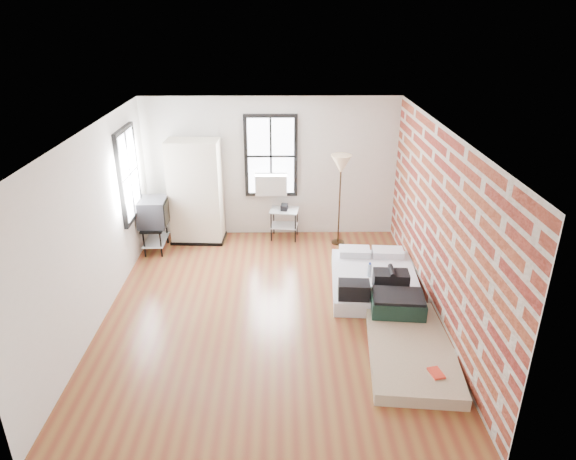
{
  "coord_description": "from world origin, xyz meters",
  "views": [
    {
      "loc": [
        0.21,
        -6.81,
        4.35
      ],
      "look_at": [
        0.3,
        0.3,
        1.23
      ],
      "focal_mm": 32.0,
      "sensor_mm": 36.0,
      "label": 1
    }
  ],
  "objects_px": {
    "tv_stand": "(153,214)",
    "mattress_main": "(374,280)",
    "side_table": "(284,215)",
    "mattress_bare": "(407,337)",
    "wardrobe": "(196,192)",
    "floor_lamp": "(341,168)"
  },
  "relations": [
    {
      "from": "tv_stand",
      "to": "mattress_main",
      "type": "bearing_deg",
      "value": -22.32
    },
    {
      "from": "mattress_main",
      "to": "side_table",
      "type": "distance_m",
      "value": 2.57
    },
    {
      "from": "mattress_bare",
      "to": "mattress_main",
      "type": "bearing_deg",
      "value": 103.08
    },
    {
      "from": "mattress_main",
      "to": "mattress_bare",
      "type": "xyz_separation_m",
      "value": [
        0.2,
        -1.57,
        -0.03
      ]
    },
    {
      "from": "wardrobe",
      "to": "mattress_bare",
      "type": "bearing_deg",
      "value": -43.41
    },
    {
      "from": "mattress_main",
      "to": "floor_lamp",
      "type": "relative_size",
      "value": 1.1
    },
    {
      "from": "side_table",
      "to": "tv_stand",
      "type": "bearing_deg",
      "value": -167.95
    },
    {
      "from": "mattress_main",
      "to": "tv_stand",
      "type": "xyz_separation_m",
      "value": [
        -3.96,
        1.54,
        0.58
      ]
    },
    {
      "from": "mattress_bare",
      "to": "tv_stand",
      "type": "height_order",
      "value": "tv_stand"
    },
    {
      "from": "wardrobe",
      "to": "floor_lamp",
      "type": "xyz_separation_m",
      "value": [
        2.79,
        -0.19,
        0.53
      ]
    },
    {
      "from": "mattress_main",
      "to": "mattress_bare",
      "type": "bearing_deg",
      "value": -78.48
    },
    {
      "from": "mattress_bare",
      "to": "wardrobe",
      "type": "height_order",
      "value": "wardrobe"
    },
    {
      "from": "side_table",
      "to": "floor_lamp",
      "type": "distance_m",
      "value": 1.52
    },
    {
      "from": "wardrobe",
      "to": "tv_stand",
      "type": "relative_size",
      "value": 1.96
    },
    {
      "from": "tv_stand",
      "to": "wardrobe",
      "type": "bearing_deg",
      "value": 30.46
    },
    {
      "from": "mattress_bare",
      "to": "floor_lamp",
      "type": "relative_size",
      "value": 1.23
    },
    {
      "from": "mattress_main",
      "to": "mattress_bare",
      "type": "height_order",
      "value": "mattress_main"
    },
    {
      "from": "side_table",
      "to": "floor_lamp",
      "type": "relative_size",
      "value": 0.4
    },
    {
      "from": "mattress_bare",
      "to": "floor_lamp",
      "type": "xyz_separation_m",
      "value": [
        -0.62,
        3.38,
        1.41
      ]
    },
    {
      "from": "floor_lamp",
      "to": "side_table",
      "type": "bearing_deg",
      "value": 166.26
    },
    {
      "from": "floor_lamp",
      "to": "mattress_bare",
      "type": "bearing_deg",
      "value": -79.62
    },
    {
      "from": "mattress_bare",
      "to": "side_table",
      "type": "bearing_deg",
      "value": 120.69
    }
  ]
}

